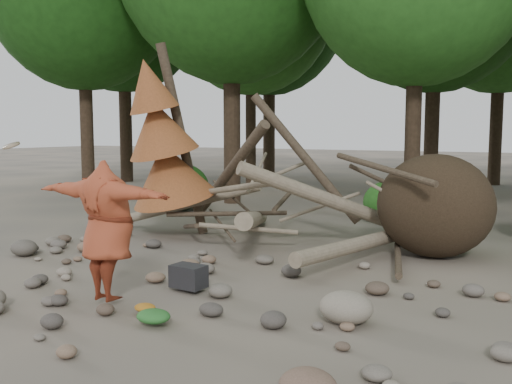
% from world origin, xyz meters
% --- Properties ---
extents(ground, '(120.00, 120.00, 0.00)m').
position_xyz_m(ground, '(0.00, 0.00, 0.00)').
color(ground, '#514C44').
rests_on(ground, ground).
extents(deadfall_pile, '(8.55, 5.24, 3.30)m').
position_xyz_m(deadfall_pile, '(2.02, 4.24, 0.95)').
color(deadfall_pile, '#332619').
rests_on(deadfall_pile, ground).
extents(dead_conifer, '(2.06, 2.16, 4.35)m').
position_xyz_m(dead_conifer, '(-3.12, 3.37, 2.11)').
color(dead_conifer, '#4C3F30').
rests_on(dead_conifer, ground).
extents(bush_left, '(1.80, 1.80, 1.44)m').
position_xyz_m(bush_left, '(-5.50, 7.20, 0.72)').
color(bush_left, '#1C4F15').
rests_on(bush_left, ground).
extents(bush_mid, '(1.40, 1.40, 1.12)m').
position_xyz_m(bush_mid, '(0.80, 7.80, 0.56)').
color(bush_mid, '#26641D').
rests_on(bush_mid, ground).
extents(frisbee_thrower, '(3.36, 0.81, 2.18)m').
position_xyz_m(frisbee_thrower, '(-0.77, -0.96, 1.05)').
color(frisbee_thrower, '#9B3D23').
rests_on(frisbee_thrower, ground).
extents(backpack, '(0.53, 0.37, 0.34)m').
position_xyz_m(backpack, '(-0.18, 0.13, 0.17)').
color(backpack, black).
rests_on(backpack, ground).
extents(cloth_green, '(0.44, 0.37, 0.17)m').
position_xyz_m(cloth_green, '(0.34, -1.37, 0.08)').
color(cloth_green, '#286428').
rests_on(cloth_green, ground).
extents(cloth_orange, '(0.30, 0.24, 0.11)m').
position_xyz_m(cloth_orange, '(-0.03, -1.07, 0.05)').
color(cloth_orange, '#A7681C').
rests_on(cloth_orange, ground).
extents(boulder_mid_right, '(0.68, 0.61, 0.41)m').
position_xyz_m(boulder_mid_right, '(2.40, -0.12, 0.20)').
color(boulder_mid_right, gray).
rests_on(boulder_mid_right, ground).
extents(boulder_mid_left, '(0.53, 0.48, 0.32)m').
position_xyz_m(boulder_mid_left, '(-4.39, 0.61, 0.16)').
color(boulder_mid_left, '#575149').
rests_on(boulder_mid_left, ground).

